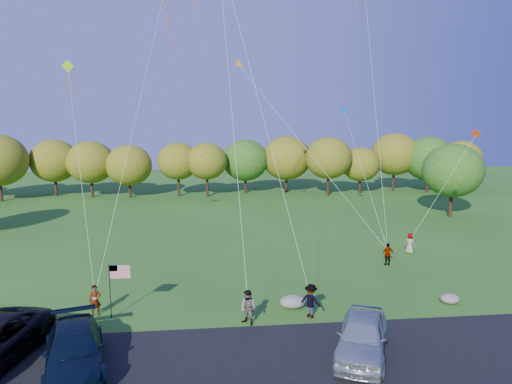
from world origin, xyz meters
TOP-DOWN VIEW (x-y plane):
  - ground at (0.00, 0.00)m, footprint 140.00×140.00m
  - asphalt_lane at (0.00, -4.00)m, footprint 44.00×6.00m
  - treeline at (-2.07, 36.44)m, footprint 76.52×28.10m
  - minivan_navy at (-5.91, -4.02)m, footprint 3.54×5.78m
  - minivan_silver at (5.67, -4.15)m, footprint 3.80×5.32m
  - flyer_a at (-6.34, 1.19)m, footprint 0.62×0.45m
  - flyer_b at (1.23, -0.68)m, footprint 1.04×1.04m
  - flyer_c at (4.41, -0.18)m, footprint 1.26×1.19m
  - flyer_d at (11.47, 7.41)m, footprint 0.90×0.37m
  - flyer_e at (14.15, 9.85)m, footprint 0.90×0.85m
  - trash_barrel at (-9.68, -0.70)m, footprint 0.59×0.59m
  - flag_assembly at (-5.16, 0.70)m, footprint 1.03×0.67m
  - boulder_near at (3.73, 1.04)m, footprint 1.35×1.06m
  - boulder_far at (12.25, 0.72)m, footprint 1.04×0.86m

SIDE VIEW (x-z plane):
  - ground at x=0.00m, z-range 0.00..0.00m
  - asphalt_lane at x=0.00m, z-range 0.00..0.06m
  - boulder_far at x=12.25m, z-range 0.00..0.54m
  - boulder_near at x=3.73m, z-range 0.00..0.68m
  - trash_barrel at x=-9.68m, z-range 0.00..0.89m
  - flyer_d at x=11.47m, z-range 0.00..1.53m
  - flyer_e at x=14.15m, z-range 0.00..1.55m
  - flyer_a at x=-6.34m, z-range 0.00..1.58m
  - minivan_navy at x=-5.91m, z-range 0.06..1.63m
  - flyer_b at x=1.23m, z-range 0.00..1.71m
  - flyer_c at x=4.41m, z-range 0.00..1.71m
  - minivan_silver at x=5.67m, z-range 0.06..1.74m
  - flag_assembly at x=-5.16m, z-range 0.72..3.51m
  - treeline at x=-2.07m, z-range 0.54..9.16m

